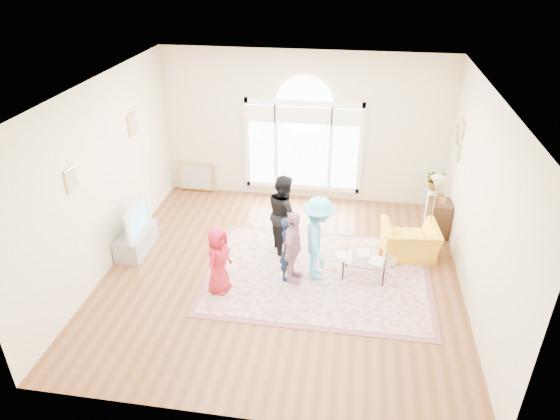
% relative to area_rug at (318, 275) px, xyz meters
% --- Properties ---
extents(ground, '(6.00, 6.00, 0.00)m').
position_rel_area_rug_xyz_m(ground, '(-0.62, -0.05, -0.01)').
color(ground, brown).
rests_on(ground, ground).
extents(room_shell, '(6.00, 6.00, 6.00)m').
position_rel_area_rug_xyz_m(room_shell, '(-0.61, 2.78, 1.56)').
color(room_shell, beige).
rests_on(room_shell, ground).
extents(area_rug, '(3.60, 2.60, 0.02)m').
position_rel_area_rug_xyz_m(area_rug, '(0.00, 0.00, 0.00)').
color(area_rug, beige).
rests_on(area_rug, ground).
extents(rug_border, '(3.80, 2.80, 0.01)m').
position_rel_area_rug_xyz_m(rug_border, '(0.00, 0.00, -0.00)').
color(rug_border, '#864C50').
rests_on(rug_border, ground).
extents(tv_console, '(0.45, 1.00, 0.42)m').
position_rel_area_rug_xyz_m(tv_console, '(-3.37, 0.25, 0.20)').
color(tv_console, '#97999F').
rests_on(tv_console, ground).
extents(television, '(0.16, 0.97, 0.56)m').
position_rel_area_rug_xyz_m(television, '(-3.36, 0.25, 0.69)').
color(television, black).
rests_on(television, tv_console).
extents(coffee_table, '(1.11, 0.78, 0.54)m').
position_rel_area_rug_xyz_m(coffee_table, '(0.77, 0.07, 0.39)').
color(coffee_table, silver).
rests_on(coffee_table, ground).
extents(armchair, '(1.05, 0.94, 0.62)m').
position_rel_area_rug_xyz_m(armchair, '(1.56, 0.85, 0.30)').
color(armchair, yellow).
rests_on(armchair, ground).
extents(side_cabinet, '(0.40, 0.50, 0.70)m').
position_rel_area_rug_xyz_m(side_cabinet, '(2.16, 1.73, 0.34)').
color(side_cabinet, black).
rests_on(side_cabinet, ground).
extents(floor_lamp, '(0.29, 0.29, 1.51)m').
position_rel_area_rug_xyz_m(floor_lamp, '(1.91, 1.06, 1.27)').
color(floor_lamp, black).
rests_on(floor_lamp, ground).
extents(plant_pedestal, '(0.20, 0.20, 0.70)m').
position_rel_area_rug_xyz_m(plant_pedestal, '(2.08, 2.28, 0.34)').
color(plant_pedestal, white).
rests_on(plant_pedestal, ground).
extents(potted_plant, '(0.46, 0.43, 0.43)m').
position_rel_area_rug_xyz_m(potted_plant, '(2.08, 2.28, 0.90)').
color(potted_plant, '#33722D').
rests_on(potted_plant, plant_pedestal).
extents(leaning_picture, '(0.80, 0.14, 0.62)m').
position_rel_area_rug_xyz_m(leaning_picture, '(-3.03, 2.85, -0.01)').
color(leaning_picture, tan).
rests_on(leaning_picture, ground).
extents(child_red, '(0.49, 0.63, 1.16)m').
position_rel_area_rug_xyz_m(child_red, '(-1.55, -0.66, 0.59)').
color(child_red, '#B11D2C').
rests_on(child_red, area_rug).
extents(child_navy, '(0.39, 0.48, 1.14)m').
position_rel_area_rug_xyz_m(child_navy, '(-0.49, -0.16, 0.58)').
color(child_navy, '#121E3B').
rests_on(child_navy, area_rug).
extents(child_black, '(0.78, 0.87, 1.46)m').
position_rel_area_rug_xyz_m(child_black, '(-0.71, 0.75, 0.74)').
color(child_black, black).
rests_on(child_black, area_rug).
extents(child_pink, '(0.40, 0.79, 1.29)m').
position_rel_area_rug_xyz_m(child_pink, '(-0.42, -0.22, 0.65)').
color(child_pink, '#C5899B').
rests_on(child_pink, area_rug).
extents(child_blue, '(0.72, 1.04, 1.48)m').
position_rel_area_rug_xyz_m(child_blue, '(-0.02, -0.03, 0.75)').
color(child_blue, '#56BEEB').
rests_on(child_blue, area_rug).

